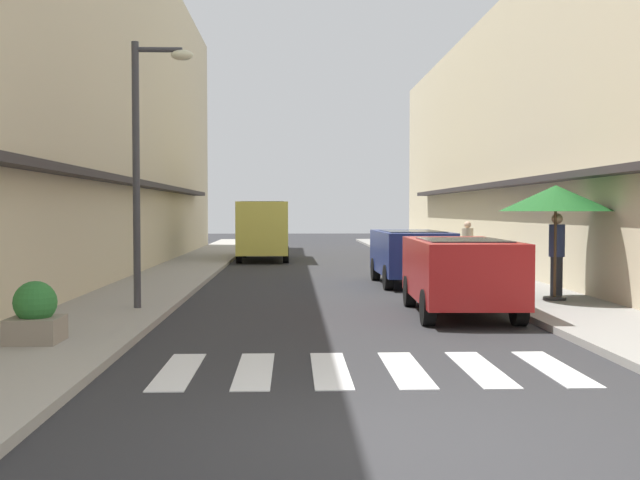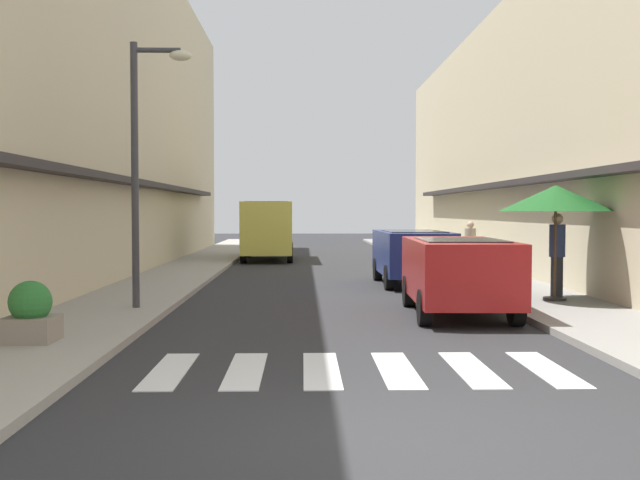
{
  "view_description": "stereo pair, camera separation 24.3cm",
  "coord_description": "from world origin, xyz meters",
  "views": [
    {
      "loc": [
        -0.95,
        -6.41,
        2.01
      ],
      "look_at": [
        -0.31,
        11.0,
        1.33
      ],
      "focal_mm": 42.48,
      "sensor_mm": 36.0,
      "label": 1
    },
    {
      "loc": [
        -0.71,
        -6.42,
        2.01
      ],
      "look_at": [
        -0.31,
        11.0,
        1.33
      ],
      "focal_mm": 42.48,
      "sensor_mm": 36.0,
      "label": 2
    }
  ],
  "objects": [
    {
      "name": "ground_plane",
      "position": [
        0.0,
        15.94,
        0.0
      ],
      "size": [
        87.67,
        87.67,
        0.0
      ],
      "primitive_type": "plane",
      "color": "#2B2B2D"
    },
    {
      "name": "sidewalk_right",
      "position": [
        4.47,
        15.94,
        0.06
      ],
      "size": [
        2.32,
        55.79,
        0.12
      ],
      "primitive_type": "cube",
      "color": "gray",
      "rests_on": "ground_plane"
    },
    {
      "name": "planter_corner",
      "position": [
        -4.63,
        4.52,
        0.52
      ],
      "size": [
        0.72,
        0.72,
        0.88
      ],
      "color": "gray",
      "rests_on": "sidewalk_left"
    },
    {
      "name": "delivery_van",
      "position": [
        -2.11,
        24.26,
        1.41
      ],
      "size": [
        2.07,
        5.43,
        2.37
      ],
      "color": "#D8CC4C",
      "rests_on": "ground_plane"
    },
    {
      "name": "parked_car_near",
      "position": [
        2.26,
        7.91,
        0.92
      ],
      "size": [
        1.93,
        4.11,
        1.47
      ],
      "color": "maroon",
      "rests_on": "ground_plane"
    },
    {
      "name": "building_row_right",
      "position": [
        8.13,
        16.93,
        4.34
      ],
      "size": [
        5.5,
        37.87,
        8.68
      ],
      "color": "beige",
      "rests_on": "ground_plane"
    },
    {
      "name": "cafe_umbrella",
      "position": [
        4.61,
        9.35,
        2.26
      ],
      "size": [
        2.37,
        2.37,
        2.43
      ],
      "color": "#262626",
      "rests_on": "sidewalk_right"
    },
    {
      "name": "building_row_left",
      "position": [
        -8.13,
        16.93,
        5.52
      ],
      "size": [
        5.5,
        37.87,
        11.04
      ],
      "color": "beige",
      "rests_on": "ground_plane"
    },
    {
      "name": "street_lamp",
      "position": [
        -3.77,
        8.36,
        3.27
      ],
      "size": [
        1.19,
        0.28,
        5.13
      ],
      "color": "#38383D",
      "rests_on": "sidewalk_left"
    },
    {
      "name": "crosswalk",
      "position": [
        -0.0,
        3.02,
        0.01
      ],
      "size": [
        5.2,
        2.2,
        0.01
      ],
      "color": "silver",
      "rests_on": "ground_plane"
    },
    {
      "name": "parked_car_mid",
      "position": [
        2.26,
        13.87,
        0.92
      ],
      "size": [
        1.85,
        4.04,
        1.47
      ],
      "color": "navy",
      "rests_on": "ground_plane"
    },
    {
      "name": "pedestrian_walking_near",
      "position": [
        4.29,
        15.99,
        0.94
      ],
      "size": [
        0.34,
        0.34,
        1.57
      ],
      "rotation": [
        0.0,
        0.0,
        5.16
      ],
      "color": "#282B33",
      "rests_on": "sidewalk_right"
    },
    {
      "name": "pedestrian_walking_far",
      "position": [
        4.81,
        9.81,
        1.09
      ],
      "size": [
        0.34,
        0.34,
        1.83
      ],
      "rotation": [
        0.0,
        0.0,
        2.85
      ],
      "color": "#282B33",
      "rests_on": "sidewalk_right"
    },
    {
      "name": "sidewalk_left",
      "position": [
        -4.47,
        15.94,
        0.06
      ],
      "size": [
        2.32,
        55.79,
        0.12
      ],
      "primitive_type": "cube",
      "color": "#9E998E",
      "rests_on": "ground_plane"
    }
  ]
}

